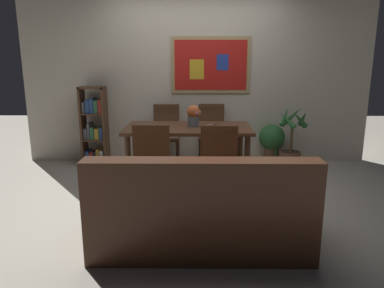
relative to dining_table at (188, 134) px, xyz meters
The scene contains 13 objects.
ground_plane 0.79m from the dining_table, 76.83° to the right, with size 12.00×12.00×0.00m, color beige.
wall_back_with_painting 1.26m from the dining_table, 84.02° to the left, with size 5.20×0.14×2.60m.
dining_table is the anchor object (origin of this frame).
dining_chair_near_left 0.83m from the dining_table, 116.25° to the right, with size 0.40×0.41×0.91m.
dining_chair_near_right 0.84m from the dining_table, 66.27° to the right, with size 0.40×0.41×0.91m.
dining_chair_far_right 0.86m from the dining_table, 67.09° to the left, with size 0.40×0.41×0.91m.
dining_chair_far_left 0.82m from the dining_table, 114.48° to the left, with size 0.40×0.41×0.91m.
leather_couch 1.67m from the dining_table, 85.20° to the right, with size 1.80×0.84×0.84m.
bookshelf 1.62m from the dining_table, 150.39° to the left, with size 0.36×0.28×1.17m.
potted_ivy 1.54m from the dining_table, 34.75° to the left, with size 0.39×0.39×0.61m.
potted_palm 1.63m from the dining_table, 22.48° to the left, with size 0.42×0.43×0.91m.
flower_vase 0.25m from the dining_table, 18.32° to the left, with size 0.18×0.17×0.27m.
tv_remote 0.30m from the dining_table, ahead, with size 0.16×0.12×0.02m.
Camera 1 is at (-0.01, -4.02, 1.58)m, focal length 33.95 mm.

